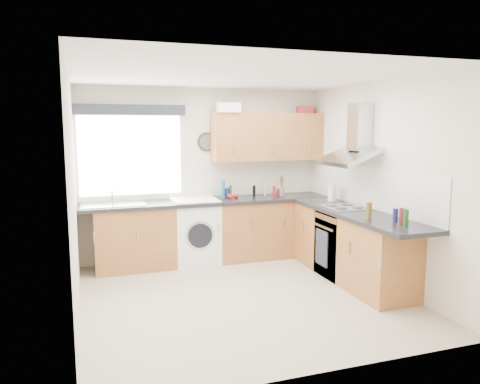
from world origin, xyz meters
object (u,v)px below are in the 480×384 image
object	(u,v)px
oven	(344,244)
upper_cabinets	(268,137)
washing_machine	(195,231)
extractor_hood	(354,141)

from	to	relation	value
oven	upper_cabinets	size ratio (longest dim) A/B	0.50
upper_cabinets	washing_machine	xyz separation A→B (m)	(-1.16, -0.10, -1.34)
extractor_hood	washing_machine	world-z (taller)	extractor_hood
oven	upper_cabinets	distance (m)	1.99
extractor_hood	upper_cabinets	bearing A→B (deg)	116.13
upper_cabinets	washing_machine	bearing A→B (deg)	-174.82
oven	upper_cabinets	bearing A→B (deg)	112.54
oven	extractor_hood	bearing A→B (deg)	-0.00
oven	extractor_hood	world-z (taller)	extractor_hood
oven	washing_machine	bearing A→B (deg)	144.48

